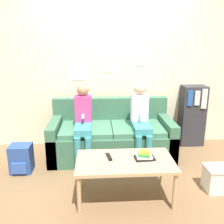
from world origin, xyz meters
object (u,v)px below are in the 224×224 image
at_px(couch, 111,137).
at_px(tv_remote, 109,157).
at_px(person_left, 83,120).
at_px(backpack, 21,159).
at_px(coffee_table, 125,164).
at_px(storage_box, 223,178).
at_px(bookshelf, 192,115).
at_px(person_right, 141,118).

xyz_separation_m(couch, tv_remote, (-0.09, -1.04, 0.18)).
distance_m(couch, person_left, 0.57).
xyz_separation_m(person_left, backpack, (-0.82, -0.26, -0.44)).
xyz_separation_m(coffee_table, tv_remote, (-0.17, 0.07, 0.06)).
height_order(coffee_table, backpack, coffee_table).
bearing_deg(tv_remote, storage_box, -10.70).
distance_m(bookshelf, storage_box, 1.42).
xyz_separation_m(person_left, storage_box, (1.65, -0.84, -0.48)).
bearing_deg(person_right, bookshelf, 28.61).
xyz_separation_m(coffee_table, storage_box, (1.16, 0.07, -0.26)).
relative_size(couch, bookshelf, 1.81).
bearing_deg(storage_box, bookshelf, 85.02).
relative_size(person_right, tv_remote, 6.52).
bearing_deg(couch, bookshelf, 13.69).
distance_m(couch, storage_box, 1.62).
relative_size(coffee_table, person_right, 0.92).
bearing_deg(tv_remote, coffee_table, -32.34).
relative_size(coffee_table, bookshelf, 1.05).
distance_m(coffee_table, person_right, 1.00).
distance_m(tv_remote, backpack, 1.31).
relative_size(storage_box, backpack, 1.15).
distance_m(person_right, storage_box, 1.29).
height_order(couch, person_right, person_right).
relative_size(coffee_table, backpack, 2.80).
height_order(couch, backpack, couch).
xyz_separation_m(coffee_table, person_left, (-0.49, 0.91, 0.22)).
bearing_deg(storage_box, person_left, 152.91).
xyz_separation_m(couch, person_right, (0.40, -0.19, 0.36)).
bearing_deg(person_left, couch, 25.61).
xyz_separation_m(person_right, backpack, (-1.63, -0.26, -0.46)).
height_order(person_right, storage_box, person_right).
bearing_deg(coffee_table, tv_remote, 158.28).
xyz_separation_m(person_left, person_right, (0.81, 0.00, 0.02)).
relative_size(bookshelf, backpack, 2.65).
height_order(coffee_table, storage_box, coffee_table).
bearing_deg(bookshelf, tv_remote, -136.67).
bearing_deg(coffee_table, person_left, 118.22).
height_order(coffee_table, tv_remote, tv_remote).
bearing_deg(person_left, storage_box, -27.09).
relative_size(person_left, storage_box, 2.59).
relative_size(coffee_table, storage_box, 2.43).
relative_size(couch, backpack, 4.81).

